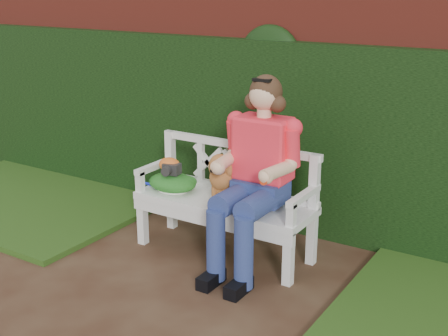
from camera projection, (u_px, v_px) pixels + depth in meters
The scene contains 11 objects.
ground at pixel (160, 299), 4.31m from camera, with size 60.00×60.00×0.00m, color #351C11.
brick_wall at pixel (284, 105), 5.52m from camera, with size 10.00×0.30×2.20m, color maroon.
ivy_hedge at pixel (272, 136), 5.41m from camera, with size 10.00×0.18×1.70m, color #1F4015.
grass_left at pixel (32, 198), 6.25m from camera, with size 2.60×2.00×0.05m, color #214018.
garden_bench at pixel (224, 226), 4.98m from camera, with size 1.58×0.60×0.48m, color white, non-canonical shape.
seated_woman at pixel (260, 172), 4.63m from camera, with size 0.66×0.88×1.56m, color #CD285E, non-canonical shape.
dog at pixel (226, 176), 4.82m from camera, with size 0.28×0.38×0.42m, color #934C1E, non-canonical shape.
tennis_racket at pixel (170, 189), 5.11m from camera, with size 0.53×0.22×0.03m, color silver, non-canonical shape.
green_bag at pixel (172, 182), 5.10m from camera, with size 0.43×0.34×0.15m, color #167E20, non-canonical shape.
camera_item at pixel (172, 169), 5.05m from camera, with size 0.14×0.10×0.09m, color #272727.
baseball_glove at pixel (170, 165), 5.11m from camera, with size 0.20×0.15×0.13m, color orange.
Camera 1 is at (2.43, -3.00, 2.20)m, focal length 48.00 mm.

